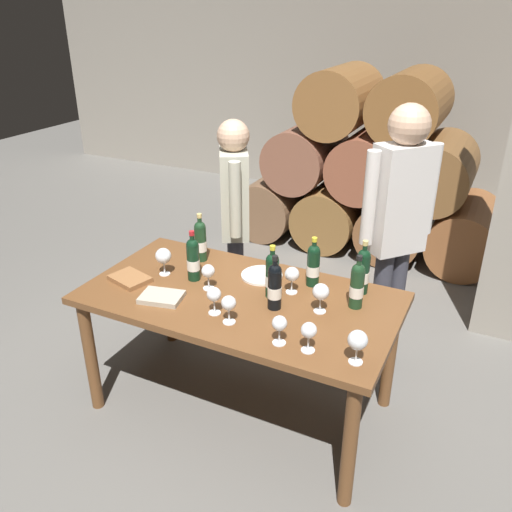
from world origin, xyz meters
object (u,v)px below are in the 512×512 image
wine_bottle_1 (272,275)px  wine_glass_5 (309,331)px  wine_glass_3 (358,341)px  wine_glass_6 (214,295)px  wine_bottle_2 (275,286)px  wine_bottle_6 (363,271)px  wine_bottle_0 (357,285)px  wine_glass_1 (321,292)px  wine_glass_2 (292,275)px  wine_bottle_5 (201,240)px  wine_glass_0 (279,324)px  serving_plate (262,275)px  dining_table (240,310)px  wine_glass_7 (208,272)px  sommelier_presenting (397,220)px  wine_glass_4 (229,304)px  wine_bottle_4 (193,259)px  leather_ledger (130,279)px  tasting_notebook (162,297)px  taster_seated_left (235,212)px  wine_bottle_3 (313,265)px  wine_glass_8 (163,256)px

wine_bottle_1 → wine_glass_5: bearing=-46.9°
wine_glass_3 → wine_glass_6: wine_glass_3 is taller
wine_bottle_2 → wine_bottle_6: 0.51m
wine_bottle_0 → wine_glass_1: 0.20m
wine_glass_2 → wine_glass_5: 0.54m
wine_bottle_5 → wine_glass_2: wine_bottle_5 is taller
wine_glass_0 → serving_plate: size_ratio=0.61×
wine_bottle_2 → wine_bottle_5: bearing=153.7°
wine_glass_5 → wine_bottle_0: bearing=80.4°
wine_bottle_1 → wine_bottle_5: (-0.58, 0.21, 0.00)m
dining_table → wine_glass_1: bearing=4.2°
wine_bottle_1 → wine_glass_7: bearing=-166.5°
wine_bottle_0 → wine_glass_0: bearing=-114.9°
wine_glass_3 → wine_glass_7: 0.97m
wine_bottle_1 → wine_glass_3: wine_bottle_1 is taller
wine_glass_2 → sommelier_presenting: sommelier_presenting is taller
wine_bottle_5 → wine_glass_5: bearing=-32.4°
wine_glass_0 → wine_glass_4: (-0.30, 0.05, 0.00)m
wine_bottle_2 → sommelier_presenting: bearing=61.2°
wine_glass_1 → wine_glass_2: size_ratio=1.05×
wine_glass_3 → wine_glass_1: bearing=131.1°
wine_glass_3 → wine_glass_5: wine_glass_3 is taller
dining_table → serving_plate: serving_plate is taller
wine_bottle_4 → leather_ledger: bearing=-150.3°
wine_bottle_2 → tasting_notebook: size_ratio=1.36×
wine_glass_1 → wine_glass_3: bearing=-48.9°
tasting_notebook → wine_glass_0: bearing=-19.6°
dining_table → wine_bottle_4: (-0.32, 0.05, 0.22)m
wine_glass_0 → wine_glass_7: bearing=151.7°
taster_seated_left → serving_plate: bearing=-47.6°
wine_bottle_3 → taster_seated_left: size_ratio=0.19×
wine_bottle_3 → wine_glass_2: bearing=-117.8°
wine_glass_1 → leather_ledger: 1.10m
wine_bottle_3 → wine_bottle_5: wine_bottle_5 is taller
wine_bottle_5 → wine_glass_6: wine_bottle_5 is taller
serving_plate → wine_glass_4: bearing=-82.7°
dining_table → serving_plate: bearing=86.9°
wine_bottle_0 → wine_bottle_1: size_ratio=0.98×
wine_bottle_0 → wine_glass_0: wine_bottle_0 is taller
wine_glass_8 → dining_table: bearing=-2.6°
wine_bottle_2 → wine_glass_5: (0.29, -0.28, -0.02)m
wine_bottle_0 → wine_glass_1: bearing=-138.7°
leather_ledger → wine_glass_1: bearing=24.0°
wine_glass_5 → leather_ledger: bearing=171.3°
wine_glass_3 → sommelier_presenting: sommelier_presenting is taller
wine_bottle_4 → wine_glass_2: wine_bottle_4 is taller
tasting_notebook → wine_bottle_2: bearing=5.8°
wine_glass_2 → tasting_notebook: (-0.59, -0.38, -0.09)m
wine_bottle_4 → wine_glass_6: bearing=-42.5°
wine_bottle_2 → wine_bottle_3: bearing=74.5°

